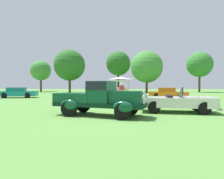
{
  "coord_description": "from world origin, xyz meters",
  "views": [
    {
      "loc": [
        0.7,
        -9.22,
        1.52
      ],
      "look_at": [
        0.23,
        1.34,
        1.26
      ],
      "focal_mm": 30.28,
      "sensor_mm": 36.0,
      "label": 1
    }
  ],
  "objects_px": {
    "show_car_orange": "(168,93)",
    "neighbor_convertible": "(178,102)",
    "show_car_teal": "(18,93)",
    "canopy_tent_left_field": "(121,79)",
    "spectator_between_cars": "(122,92)",
    "feature_pickup_truck": "(100,98)",
    "show_car_cream": "(120,93)"
  },
  "relations": [
    {
      "from": "neighbor_convertible",
      "to": "canopy_tent_left_field",
      "type": "bearing_deg",
      "value": 100.64
    },
    {
      "from": "feature_pickup_truck",
      "to": "show_car_teal",
      "type": "xyz_separation_m",
      "value": [
        -11.14,
        12.52,
        -0.27
      ]
    },
    {
      "from": "canopy_tent_left_field",
      "to": "show_car_teal",
      "type": "bearing_deg",
      "value": -154.52
    },
    {
      "from": "show_car_teal",
      "to": "canopy_tent_left_field",
      "type": "distance_m",
      "value": 13.61
    },
    {
      "from": "show_car_orange",
      "to": "feature_pickup_truck",
      "type": "bearing_deg",
      "value": -118.7
    },
    {
      "from": "feature_pickup_truck",
      "to": "show_car_teal",
      "type": "distance_m",
      "value": 16.76
    },
    {
      "from": "feature_pickup_truck",
      "to": "neighbor_convertible",
      "type": "distance_m",
      "value": 4.44
    },
    {
      "from": "show_car_orange",
      "to": "neighbor_convertible",
      "type": "bearing_deg",
      "value": -101.11
    },
    {
      "from": "neighbor_convertible",
      "to": "show_car_teal",
      "type": "height_order",
      "value": "neighbor_convertible"
    },
    {
      "from": "feature_pickup_truck",
      "to": "show_car_teal",
      "type": "bearing_deg",
      "value": 131.67
    },
    {
      "from": "neighbor_convertible",
      "to": "spectator_between_cars",
      "type": "relative_size",
      "value": 2.53
    },
    {
      "from": "show_car_orange",
      "to": "spectator_between_cars",
      "type": "height_order",
      "value": "spectator_between_cars"
    },
    {
      "from": "feature_pickup_truck",
      "to": "canopy_tent_left_field",
      "type": "xyz_separation_m",
      "value": [
        1.03,
        18.32,
        1.55
      ]
    },
    {
      "from": "spectator_between_cars",
      "to": "show_car_cream",
      "type": "bearing_deg",
      "value": 91.56
    },
    {
      "from": "show_car_teal",
      "to": "canopy_tent_left_field",
      "type": "height_order",
      "value": "canopy_tent_left_field"
    },
    {
      "from": "feature_pickup_truck",
      "to": "spectator_between_cars",
      "type": "xyz_separation_m",
      "value": [
        1.13,
        6.74,
        0.04
      ]
    },
    {
      "from": "show_car_teal",
      "to": "show_car_cream",
      "type": "height_order",
      "value": "same"
    },
    {
      "from": "neighbor_convertible",
      "to": "feature_pickup_truck",
      "type": "bearing_deg",
      "value": -162.21
    },
    {
      "from": "neighbor_convertible",
      "to": "show_car_teal",
      "type": "bearing_deg",
      "value": 144.0
    },
    {
      "from": "neighbor_convertible",
      "to": "spectator_between_cars",
      "type": "distance_m",
      "value": 6.22
    },
    {
      "from": "show_car_teal",
      "to": "show_car_cream",
      "type": "distance_m",
      "value": 12.12
    },
    {
      "from": "canopy_tent_left_field",
      "to": "show_car_orange",
      "type": "bearing_deg",
      "value": -53.99
    },
    {
      "from": "spectator_between_cars",
      "to": "canopy_tent_left_field",
      "type": "height_order",
      "value": "canopy_tent_left_field"
    },
    {
      "from": "show_car_teal",
      "to": "canopy_tent_left_field",
      "type": "bearing_deg",
      "value": 25.48
    },
    {
      "from": "neighbor_convertible",
      "to": "show_car_cream",
      "type": "xyz_separation_m",
      "value": [
        -3.24,
        10.82,
        0.02
      ]
    },
    {
      "from": "show_car_orange",
      "to": "spectator_between_cars",
      "type": "distance_m",
      "value": 6.78
    },
    {
      "from": "spectator_between_cars",
      "to": "neighbor_convertible",
      "type": "bearing_deg",
      "value": -60.12
    },
    {
      "from": "show_car_cream",
      "to": "spectator_between_cars",
      "type": "height_order",
      "value": "spectator_between_cars"
    },
    {
      "from": "show_car_teal",
      "to": "canopy_tent_left_field",
      "type": "xyz_separation_m",
      "value": [
        12.17,
        5.8,
        1.82
      ]
    },
    {
      "from": "canopy_tent_left_field",
      "to": "neighbor_convertible",
      "type": "bearing_deg",
      "value": -79.36
    },
    {
      "from": "show_car_teal",
      "to": "neighbor_convertible",
      "type": "bearing_deg",
      "value": -36.0
    },
    {
      "from": "show_car_teal",
      "to": "show_car_cream",
      "type": "relative_size",
      "value": 0.96
    }
  ]
}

